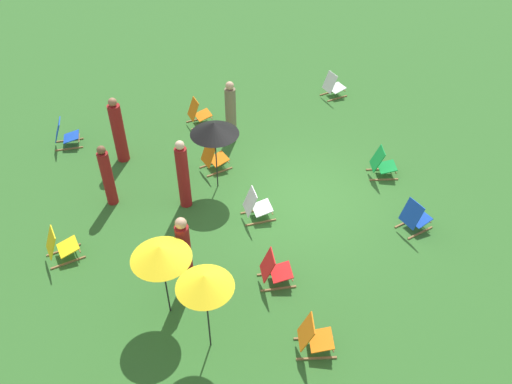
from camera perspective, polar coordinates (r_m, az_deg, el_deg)
name	(u,v)px	position (r m, az deg, el deg)	size (l,w,h in m)	color
ground_plane	(301,198)	(13.12, 5.02, -0.68)	(40.00, 40.00, 0.00)	#2D6026
deckchair_0	(382,164)	(13.96, 13.69, 3.02)	(0.65, 0.85, 0.83)	olive
deckchair_2	(274,270)	(10.89, 2.03, -8.57)	(0.57, 0.82, 0.83)	olive
deckchair_3	(313,337)	(9.95, 6.33, -15.60)	(0.65, 0.85, 0.83)	olive
deckchair_4	(65,134)	(15.65, -20.30, 5.96)	(0.53, 0.79, 0.83)	olive
deckchair_5	(256,206)	(12.29, 0.00, -1.55)	(0.49, 0.77, 0.83)	olive
deckchair_6	(415,217)	(12.56, 17.07, -2.67)	(0.64, 0.85, 0.83)	olive
deckchair_7	(198,113)	(15.73, -6.37, 8.61)	(0.58, 0.82, 0.83)	olive
deckchair_8	(213,158)	(13.83, -4.70, 3.77)	(0.64, 0.85, 0.83)	olive
deckchair_9	(60,246)	(12.13, -20.78, -5.58)	(0.62, 0.84, 0.83)	olive
deckchair_10	(333,86)	(17.24, 8.48, 11.44)	(0.61, 0.84, 0.83)	olive
umbrella_0	(205,281)	(8.80, -5.68, -9.77)	(1.01, 1.01, 1.99)	black
umbrella_1	(214,128)	(12.42, -4.61, 6.99)	(1.19, 1.19, 1.94)	black
umbrella_2	(160,253)	(9.55, -10.48, -6.58)	(1.13, 1.13, 1.86)	black
person_0	(107,176)	(12.94, -16.04, 1.66)	(0.37, 0.37, 1.70)	maroon
person_1	(183,175)	(12.44, -8.02, 1.82)	(0.37, 0.37, 1.89)	maroon
person_2	(118,132)	(14.32, -14.90, 6.44)	(0.35, 0.35, 1.91)	maroon
person_3	(185,254)	(10.57, -7.85, -6.74)	(0.39, 0.39, 1.86)	maroon
person_4	(231,113)	(14.68, -2.80, 8.69)	(0.37, 0.37, 1.86)	#72664C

